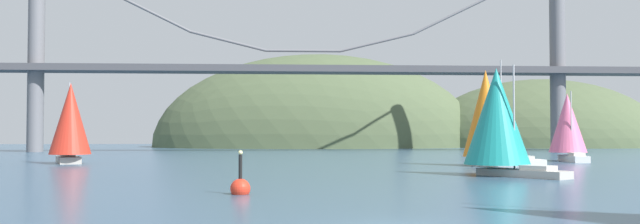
{
  "coord_description": "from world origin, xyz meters",
  "views": [
    {
      "loc": [
        -4.13,
        -23.24,
        3.34
      ],
      "look_at": [
        0.0,
        44.71,
        5.51
      ],
      "focal_mm": 36.92,
      "sensor_mm": 36.0,
      "label": 1
    }
  ],
  "objects_px": {
    "channel_buoy": "(240,187)",
    "sailboat_pink_spinnaker": "(568,125)",
    "sailboat_scarlet_sail": "(70,122)",
    "sailboat_teal_sail": "(498,118)",
    "sailboat_orange_sail": "(487,115)"
  },
  "relations": [
    {
      "from": "sailboat_teal_sail",
      "to": "channel_buoy",
      "type": "xyz_separation_m",
      "value": [
        -19.23,
        -14.56,
        -4.11
      ]
    },
    {
      "from": "sailboat_pink_spinnaker",
      "to": "sailboat_teal_sail",
      "type": "bearing_deg",
      "value": -123.92
    },
    {
      "from": "sailboat_orange_sail",
      "to": "sailboat_teal_sail",
      "type": "relative_size",
      "value": 1.21
    },
    {
      "from": "sailboat_scarlet_sail",
      "to": "channel_buoy",
      "type": "height_order",
      "value": "sailboat_scarlet_sail"
    },
    {
      "from": "sailboat_scarlet_sail",
      "to": "sailboat_pink_spinnaker",
      "type": "relative_size",
      "value": 1.08
    },
    {
      "from": "sailboat_pink_spinnaker",
      "to": "channel_buoy",
      "type": "xyz_separation_m",
      "value": [
        -36.18,
        -39.75,
        -3.93
      ]
    },
    {
      "from": "sailboat_teal_sail",
      "to": "channel_buoy",
      "type": "height_order",
      "value": "sailboat_teal_sail"
    },
    {
      "from": "channel_buoy",
      "to": "sailboat_pink_spinnaker",
      "type": "bearing_deg",
      "value": 47.7
    },
    {
      "from": "sailboat_pink_spinnaker",
      "to": "sailboat_orange_sail",
      "type": "bearing_deg",
      "value": -141.7
    },
    {
      "from": "sailboat_pink_spinnaker",
      "to": "channel_buoy",
      "type": "bearing_deg",
      "value": -132.3
    },
    {
      "from": "sailboat_pink_spinnaker",
      "to": "sailboat_teal_sail",
      "type": "distance_m",
      "value": 30.37
    },
    {
      "from": "sailboat_pink_spinnaker",
      "to": "channel_buoy",
      "type": "height_order",
      "value": "sailboat_pink_spinnaker"
    },
    {
      "from": "sailboat_scarlet_sail",
      "to": "channel_buoy",
      "type": "bearing_deg",
      "value": -60.73
    },
    {
      "from": "sailboat_pink_spinnaker",
      "to": "sailboat_teal_sail",
      "type": "xyz_separation_m",
      "value": [
        -16.95,
        -25.2,
        0.19
      ]
    },
    {
      "from": "sailboat_orange_sail",
      "to": "sailboat_pink_spinnaker",
      "type": "bearing_deg",
      "value": 38.3
    }
  ]
}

